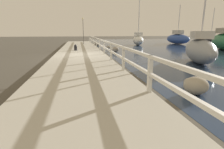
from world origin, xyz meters
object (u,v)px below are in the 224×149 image
sailboat_white (138,40)px  sailboat_gray (200,49)px  sailboat_green (224,41)px  mooring_bollard (76,47)px  dock_lamp (83,26)px  sailboat_black (211,38)px  sailboat_blue (177,38)px

sailboat_white → sailboat_gray: bearing=-85.2°
sailboat_green → sailboat_gray: 9.79m
mooring_bollard → sailboat_white: 11.32m
mooring_bollard → dock_lamp: (0.92, 8.01, 2.01)m
sailboat_white → sailboat_green: (6.34, -7.52, 0.17)m
dock_lamp → sailboat_green: sailboat_green is taller
sailboat_gray → sailboat_black: bearing=74.0°
sailboat_gray → sailboat_black: sailboat_gray is taller
sailboat_green → sailboat_black: bearing=78.0°
mooring_bollard → dock_lamp: size_ratio=0.15×
sailboat_gray → sailboat_black: (15.45, 17.84, -0.03)m
sailboat_blue → sailboat_gray: bearing=-123.7°
sailboat_blue → sailboat_black: 8.23m
mooring_bollard → sailboat_black: 25.43m
dock_lamp → sailboat_white: 7.47m
sailboat_white → dock_lamp: bearing=-172.2°
mooring_bollard → sailboat_green: size_ratio=0.08×
sailboat_black → sailboat_white: bearing=-147.3°
sailboat_white → sailboat_black: size_ratio=1.27×
mooring_bollard → sailboat_blue: bearing=31.8°
sailboat_gray → sailboat_blue: bearing=88.2°
sailboat_green → sailboat_blue: size_ratio=1.16×
sailboat_green → sailboat_black: sailboat_green is taller
sailboat_white → sailboat_black: 14.89m
sailboat_green → sailboat_gray: (-7.43, -6.37, -0.14)m
dock_lamp → sailboat_black: bearing=9.9°
sailboat_white → sailboat_green: bearing=-40.5°
mooring_bollard → sailboat_green: bearing=1.2°
dock_lamp → sailboat_blue: sailboat_blue is taller
mooring_bollard → sailboat_black: size_ratio=0.09×
mooring_bollard → sailboat_blue: 17.35m
dock_lamp → sailboat_white: sailboat_white is taller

